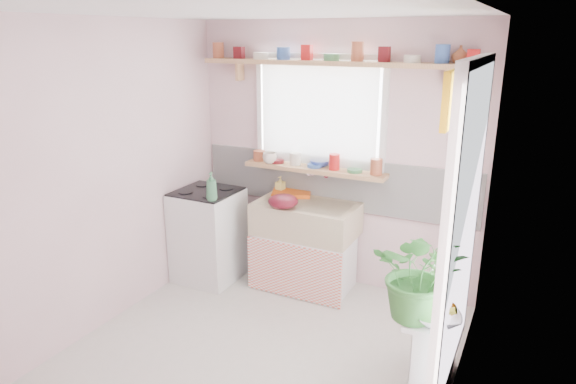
% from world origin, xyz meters
% --- Properties ---
extents(room, '(3.20, 3.20, 3.20)m').
position_xyz_m(room, '(0.66, 0.86, 1.37)').
color(room, silver).
rests_on(room, ground).
extents(sink_unit, '(0.95, 0.65, 1.11)m').
position_xyz_m(sink_unit, '(-0.15, 1.29, 0.43)').
color(sink_unit, white).
rests_on(sink_unit, ground).
extents(cooker, '(0.58, 0.58, 0.93)m').
position_xyz_m(cooker, '(-1.10, 1.05, 0.46)').
color(cooker, white).
rests_on(cooker, ground).
extents(radiator_ledge, '(0.22, 0.95, 0.78)m').
position_xyz_m(radiator_ledge, '(1.30, 0.20, 0.40)').
color(radiator_ledge, white).
rests_on(radiator_ledge, ground).
extents(windowsill, '(1.40, 0.22, 0.04)m').
position_xyz_m(windowsill, '(-0.15, 1.48, 1.14)').
color(windowsill, tan).
rests_on(windowsill, room).
extents(pine_shelf, '(2.52, 0.24, 0.04)m').
position_xyz_m(pine_shelf, '(0.00, 1.47, 2.12)').
color(pine_shelf, tan).
rests_on(pine_shelf, room).
extents(shelf_crockery, '(2.47, 0.11, 0.12)m').
position_xyz_m(shelf_crockery, '(-0.00, 1.47, 2.20)').
color(shelf_crockery, '#A55133').
rests_on(shelf_crockery, pine_shelf).
extents(sill_crockery, '(1.35, 0.11, 0.12)m').
position_xyz_m(sill_crockery, '(-0.17, 1.48, 1.22)').
color(sill_crockery, '#A55133').
rests_on(sill_crockery, windowsill).
extents(dish_tray, '(0.45, 0.39, 0.04)m').
position_xyz_m(dish_tray, '(-0.40, 1.50, 0.87)').
color(dish_tray, '#E55B14').
rests_on(dish_tray, sink_unit).
extents(colander, '(0.34, 0.34, 0.12)m').
position_xyz_m(colander, '(-0.29, 1.10, 0.91)').
color(colander, '#540E1A').
rests_on(colander, sink_unit).
extents(jade_plant, '(0.56, 0.50, 0.57)m').
position_xyz_m(jade_plant, '(1.21, -0.13, 1.06)').
color(jade_plant, '#31712D').
rests_on(jade_plant, radiator_ledge).
extents(fruit_bowl, '(0.34, 0.34, 0.07)m').
position_xyz_m(fruit_bowl, '(1.33, -0.13, 0.81)').
color(fruit_bowl, silver).
rests_on(fruit_bowl, radiator_ledge).
extents(herb_pot, '(0.12, 0.09, 0.21)m').
position_xyz_m(herb_pot, '(1.21, 0.40, 0.88)').
color(herb_pot, '#325D25').
rests_on(herb_pot, radiator_ledge).
extents(soap_bottle_sink, '(0.08, 0.09, 0.17)m').
position_xyz_m(soap_bottle_sink, '(-0.53, 1.50, 0.93)').
color(soap_bottle_sink, '#D9C660').
rests_on(soap_bottle_sink, sink_unit).
extents(sill_cup, '(0.18, 0.18, 0.11)m').
position_xyz_m(sill_cup, '(-0.60, 1.42, 1.21)').
color(sill_cup, beige).
rests_on(sill_cup, windowsill).
extents(sill_bowl, '(0.25, 0.25, 0.06)m').
position_xyz_m(sill_bowl, '(-0.12, 1.54, 1.19)').
color(sill_bowl, '#30499E').
rests_on(sill_bowl, windowsill).
extents(shelf_vase, '(0.16, 0.16, 0.14)m').
position_xyz_m(shelf_vase, '(1.07, 1.53, 2.21)').
color(shelf_vase, '#A35632').
rests_on(shelf_vase, pine_shelf).
extents(cooker_bottle, '(0.13, 0.13, 0.26)m').
position_xyz_m(cooker_bottle, '(-0.88, 0.83, 1.05)').
color(cooker_bottle, '#3E7C52').
rests_on(cooker_bottle, cooker).
extents(fruit, '(0.20, 0.14, 0.10)m').
position_xyz_m(fruit, '(1.34, -0.12, 0.87)').
color(fruit, orange).
rests_on(fruit, fruit_bowl).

